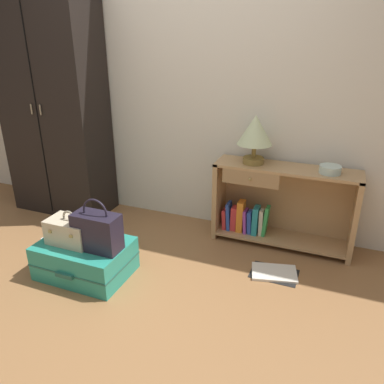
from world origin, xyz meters
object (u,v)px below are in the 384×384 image
at_px(bookshelf, 277,205).
at_px(open_book_on_floor, 274,273).
at_px(table_lamp, 255,132).
at_px(handbag, 97,231).
at_px(wardrobe, 54,105).
at_px(train_case, 71,231).
at_px(bottle, 46,250).
at_px(suitcase_large, 85,258).
at_px(bowl, 330,169).

xyz_separation_m(bookshelf, open_book_on_floor, (0.10, -0.49, -0.33)).
bearing_deg(table_lamp, handbag, -129.90).
relative_size(wardrobe, train_case, 6.41).
height_order(bottle, open_book_on_floor, bottle).
xyz_separation_m(bookshelf, bottle, (-1.63, -0.96, -0.25)).
bearing_deg(train_case, suitcase_large, 12.12).
height_order(handbag, open_book_on_floor, handbag).
height_order(wardrobe, bottle, wardrobe).
bearing_deg(handbag, bookshelf, 44.12).
bearing_deg(open_book_on_floor, table_lamp, 123.86).
bearing_deg(suitcase_large, open_book_on_floor, 21.36).
height_order(wardrobe, table_lamp, wardrobe).
bearing_deg(open_book_on_floor, train_case, -159.18).
xyz_separation_m(suitcase_large, train_case, (-0.08, -0.02, 0.22)).
height_order(suitcase_large, handbag, handbag).
distance_m(wardrobe, train_case, 1.43).
distance_m(wardrobe, open_book_on_floor, 2.48).
distance_m(handbag, open_book_on_floor, 1.34).
height_order(bowl, handbag, bowl).
distance_m(bookshelf, open_book_on_floor, 0.60).
relative_size(table_lamp, bottle, 2.13).
bearing_deg(open_book_on_floor, bookshelf, 101.41).
bearing_deg(bottle, wardrobe, 119.41).
distance_m(table_lamp, bowl, 0.64).
relative_size(suitcase_large, handbag, 1.70).
bearing_deg(wardrobe, open_book_on_floor, -10.40).
distance_m(bookshelf, table_lamp, 0.65).
bearing_deg(wardrobe, suitcase_large, -45.35).
bearing_deg(table_lamp, suitcase_large, -135.34).
xyz_separation_m(table_lamp, bottle, (-1.41, -0.94, -0.86)).
bearing_deg(suitcase_large, bottle, 173.85).
relative_size(table_lamp, bowl, 2.43).
distance_m(train_case, bottle, 0.43).
distance_m(suitcase_large, open_book_on_floor, 1.41).
height_order(wardrobe, bowl, wardrobe).
distance_m(bottle, open_book_on_floor, 1.79).
distance_m(suitcase_large, handbag, 0.31).
height_order(wardrobe, suitcase_large, wardrobe).
distance_m(wardrobe, suitcase_large, 1.58).
xyz_separation_m(bookshelf, train_case, (-1.30, -1.02, 0.01)).
bearing_deg(handbag, train_case, 178.31).
xyz_separation_m(suitcase_large, handbag, (0.15, -0.03, 0.27)).
bearing_deg(bowl, table_lamp, 178.43).
bearing_deg(bottle, suitcase_large, -6.15).
xyz_separation_m(wardrobe, bookshelf, (2.12, 0.08, -0.71)).
relative_size(wardrobe, suitcase_large, 3.18).
xyz_separation_m(suitcase_large, bottle, (-0.42, 0.04, -0.05)).
bearing_deg(train_case, open_book_on_floor, 20.82).
bearing_deg(open_book_on_floor, handbag, -155.11).
bearing_deg(bookshelf, suitcase_large, -140.40).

